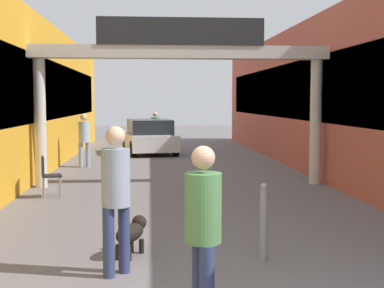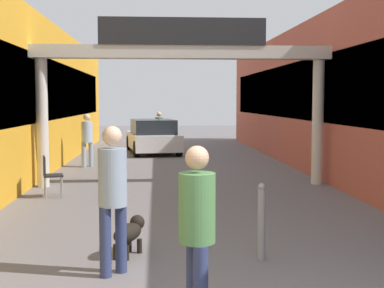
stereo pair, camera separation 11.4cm
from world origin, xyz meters
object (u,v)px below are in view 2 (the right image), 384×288
object	(u,v)px
dog_on_leash	(130,232)
bollard_post_metal	(261,221)
pedestrian_with_dog	(113,190)
pedestrian_elderly_walking	(159,128)
parked_car_white	(153,137)
cafe_chair_black_nearer	(49,172)
pedestrian_companion	(197,223)
pedestrian_carrying_crate	(87,137)

from	to	relation	value
dog_on_leash	bollard_post_metal	size ratio (longest dim) A/B	0.70
pedestrian_with_dog	dog_on_leash	world-z (taller)	pedestrian_with_dog
pedestrian_with_dog	bollard_post_metal	xyz separation A→B (m)	(1.88, 0.48, -0.51)
pedestrian_elderly_walking	dog_on_leash	bearing A→B (deg)	-91.78
bollard_post_metal	parked_car_white	bearing A→B (deg)	95.93
bollard_post_metal	cafe_chair_black_nearer	distance (m)	5.99
parked_car_white	pedestrian_companion	bearing A→B (deg)	-88.24
pedestrian_elderly_walking	parked_car_white	world-z (taller)	pedestrian_elderly_walking
pedestrian_companion	bollard_post_metal	distance (m)	2.24
pedestrian_with_dog	dog_on_leash	xyz separation A→B (m)	(0.15, 0.81, -0.71)
parked_car_white	pedestrian_elderly_walking	bearing A→B (deg)	80.34
bollard_post_metal	pedestrian_carrying_crate	bearing A→B (deg)	109.33
pedestrian_companion	pedestrian_elderly_walking	distance (m)	17.85
pedestrian_carrying_crate	dog_on_leash	xyz separation A→B (m)	(1.79, -9.68, -0.64)
pedestrian_with_dog	pedestrian_elderly_walking	bearing A→B (deg)	87.77
pedestrian_with_dog	dog_on_leash	size ratio (longest dim) A/B	2.50
pedestrian_companion	cafe_chair_black_nearer	xyz separation A→B (m)	(-2.66, 6.72, -0.41)
bollard_post_metal	cafe_chair_black_nearer	bearing A→B (deg)	127.52
pedestrian_elderly_walking	pedestrian_with_dog	bearing A→B (deg)	-92.23
parked_car_white	cafe_chair_black_nearer	bearing A→B (deg)	-102.60
pedestrian_companion	dog_on_leash	bearing A→B (deg)	107.70
pedestrian_companion	pedestrian_elderly_walking	bearing A→B (deg)	90.79
pedestrian_with_dog	parked_car_white	distance (m)	14.89
pedestrian_elderly_walking	dog_on_leash	size ratio (longest dim) A/B	2.26
pedestrian_elderly_walking	pedestrian_companion	bearing A→B (deg)	-89.21
pedestrian_companion	pedestrian_with_dog	bearing A→B (deg)	120.80
pedestrian_with_dog	dog_on_leash	distance (m)	1.09
dog_on_leash	cafe_chair_black_nearer	world-z (taller)	cafe_chair_black_nearer
pedestrian_with_dog	parked_car_white	size ratio (longest dim) A/B	0.42
pedestrian_elderly_walking	pedestrian_carrying_crate	bearing A→B (deg)	-111.09
pedestrian_with_dog	pedestrian_companion	distance (m)	1.73
pedestrian_carrying_crate	pedestrian_companion	bearing A→B (deg)	-78.12
pedestrian_carrying_crate	bollard_post_metal	size ratio (longest dim) A/B	1.65
cafe_chair_black_nearer	parked_car_white	xyz separation A→B (m)	(2.16, 9.64, 0.10)
pedestrian_carrying_crate	parked_car_white	xyz separation A→B (m)	(2.02, 4.39, -0.31)
pedestrian_carrying_crate	pedestrian_elderly_walking	size ratio (longest dim) A/B	1.04
dog_on_leash	parked_car_white	world-z (taller)	parked_car_white
pedestrian_carrying_crate	bollard_post_metal	bearing A→B (deg)	-70.67
pedestrian_with_dog	dog_on_leash	bearing A→B (deg)	79.27
pedestrian_carrying_crate	parked_car_white	world-z (taller)	pedestrian_carrying_crate
pedestrian_companion	bollard_post_metal	xyz separation A→B (m)	(0.99, 1.96, -0.44)
pedestrian_companion	dog_on_leash	size ratio (longest dim) A/B	2.35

